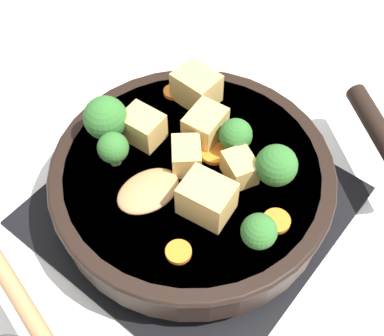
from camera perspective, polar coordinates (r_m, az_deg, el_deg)
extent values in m
plane|color=silver|center=(0.63, 0.00, -4.11)|extent=(2.40, 2.40, 0.00)
cube|color=black|center=(0.62, 0.00, -3.91)|extent=(0.31, 0.31, 0.01)
torus|color=black|center=(0.61, 0.00, -3.10)|extent=(0.24, 0.24, 0.01)
cube|color=black|center=(0.61, 0.00, -3.10)|extent=(0.01, 0.23, 0.01)
cube|color=black|center=(0.61, 0.00, -3.10)|extent=(0.23, 0.01, 0.01)
cylinder|color=black|center=(0.58, 0.00, -1.44)|extent=(0.30, 0.30, 0.05)
cylinder|color=brown|center=(0.58, 0.00, -1.22)|extent=(0.27, 0.27, 0.04)
torus|color=black|center=(0.57, 0.00, -0.24)|extent=(0.31, 0.31, 0.01)
cylinder|color=black|center=(0.64, 19.62, 3.19)|extent=(0.11, 0.13, 0.02)
ellipsoid|color=#A87A4C|center=(0.54, -4.69, -2.45)|extent=(0.08, 0.06, 0.01)
cylinder|color=#A87A4C|center=(0.52, -19.16, -10.94)|extent=(0.07, 0.24, 0.02)
cube|color=tan|center=(0.52, 1.60, -3.27)|extent=(0.05, 0.05, 0.04)
cube|color=tan|center=(0.55, -0.58, 1.32)|extent=(0.05, 0.05, 0.03)
cube|color=tan|center=(0.55, 5.13, 0.02)|extent=(0.04, 0.04, 0.03)
cube|color=tan|center=(0.58, 1.41, 4.58)|extent=(0.05, 0.04, 0.03)
cube|color=tan|center=(0.58, -5.22, 4.44)|extent=(0.04, 0.04, 0.03)
cube|color=tan|center=(0.61, 0.48, 8.60)|extent=(0.04, 0.05, 0.04)
cylinder|color=#709956|center=(0.55, 8.70, -1.09)|extent=(0.01, 0.01, 0.01)
sphere|color=#2D6628|center=(0.54, 8.99, 0.28)|extent=(0.04, 0.04, 0.04)
cylinder|color=#709956|center=(0.51, 6.95, -7.77)|extent=(0.01, 0.01, 0.01)
sphere|color=#2D6628|center=(0.50, 7.16, -6.72)|extent=(0.03, 0.03, 0.03)
cylinder|color=#709956|center=(0.57, 4.56, 2.30)|extent=(0.01, 0.01, 0.01)
sphere|color=#2D6628|center=(0.56, 4.68, 3.53)|extent=(0.04, 0.04, 0.04)
cylinder|color=#709956|center=(0.59, -8.92, 3.77)|extent=(0.01, 0.01, 0.01)
sphere|color=#2D6628|center=(0.57, -9.21, 5.30)|extent=(0.05, 0.05, 0.05)
cylinder|color=#709956|center=(0.57, -8.20, 1.01)|extent=(0.01, 0.01, 0.01)
sphere|color=#2D6628|center=(0.55, -8.42, 2.16)|extent=(0.03, 0.03, 0.03)
cylinder|color=orange|center=(0.51, -1.45, -8.95)|extent=(0.03, 0.03, 0.01)
cylinder|color=orange|center=(0.63, -2.02, 8.11)|extent=(0.02, 0.02, 0.01)
cylinder|color=orange|center=(0.53, 9.04, -5.54)|extent=(0.03, 0.03, 0.01)
cylinder|color=orange|center=(0.57, 2.39, 1.59)|extent=(0.03, 0.03, 0.01)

